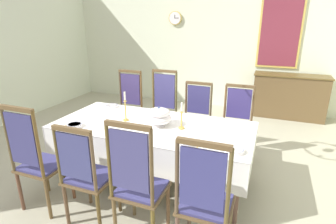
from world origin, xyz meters
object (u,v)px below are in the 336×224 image
object	(u,v)px
chair_south_a	(37,159)
framed_painting	(280,30)
bowl_near_right	(75,125)
chair_north_c	(196,117)
sideboard	(289,96)
dining_table	(153,130)
soup_tureen	(159,116)
chair_north_b	(162,110)
chair_south_c	(138,182)
candlestick_west	(125,109)
bowl_far_right	(234,150)
chair_north_d	(236,122)
candlestick_east	(182,119)
chair_south_d	(205,199)
chair_north_a	(128,106)
bowl_near_left	(188,143)
chair_south_b	(86,173)
spoon_primary	(199,145)
mounted_clock	(175,18)
spoon_secondary	(68,124)
bowl_far_left	(112,106)

from	to	relation	value
chair_south_a	framed_painting	bearing A→B (deg)	62.96
bowl_near_right	chair_north_c	bearing A→B (deg)	50.52
chair_south_a	sideboard	world-z (taller)	chair_south_a
dining_table	soup_tureen	distance (m)	0.21
chair_north_b	chair_south_c	world-z (taller)	chair_north_b
candlestick_west	bowl_far_right	size ratio (longest dim) A/B	2.01
chair_north_d	candlestick_east	size ratio (longest dim) A/B	3.42
chair_south_d	dining_table	bearing A→B (deg)	132.97
chair_north_d	chair_south_c	bearing A→B (deg)	72.37
dining_table	chair_north_c	bearing A→B (deg)	73.42
chair_north_a	bowl_far_right	distance (m)	2.32
dining_table	chair_north_a	xyz separation A→B (m)	(-0.88, 0.95, -0.08)
candlestick_east	bowl_near_left	distance (m)	0.44
dining_table	bowl_far_right	distance (m)	1.09
framed_painting	chair_north_a	bearing A→B (deg)	-132.19
chair_north_b	bowl_near_left	size ratio (longest dim) A/B	8.26
chair_north_c	candlestick_west	bearing A→B (deg)	55.52
soup_tureen	candlestick_east	distance (m)	0.28
soup_tureen	bowl_near_right	xyz separation A→B (m)	(-0.91, -0.40, -0.09)
candlestick_east	chair_south_b	bearing A→B (deg)	-124.18
framed_painting	chair_north_c	bearing A→B (deg)	-113.27
chair_south_b	bowl_near_right	bearing A→B (deg)	135.72
chair_south_b	bowl_near_left	xyz separation A→B (m)	(0.84, 0.56, 0.21)
chair_north_a	chair_south_d	xyz separation A→B (m)	(1.76, -1.89, -0.01)
chair_north_d	spoon_primary	size ratio (longest dim) A/B	6.10
candlestick_west	mounted_clock	distance (m)	3.59
chair_north_b	bowl_near_left	bearing A→B (deg)	122.16
dining_table	chair_north_b	distance (m)	0.99
chair_south_b	spoon_secondary	world-z (taller)	chair_south_b
chair_south_b	bowl_near_right	distance (m)	0.80
chair_north_a	bowl_far_right	size ratio (longest dim) A/B	6.36
candlestick_east	spoon_primary	xyz separation A→B (m)	(0.30, -0.35, -0.12)
chair_south_c	spoon_secondary	xyz separation A→B (m)	(-1.22, 0.57, 0.16)
chair_north_b	chair_south_d	distance (m)	2.22
framed_painting	bowl_near_left	bearing A→B (deg)	-101.55
chair_south_c	candlestick_east	world-z (taller)	chair_south_c
chair_south_c	chair_north_c	xyz separation A→B (m)	(-0.00, 1.89, -0.04)
bowl_near_right	bowl_far_right	bearing A→B (deg)	1.09
soup_tureen	bowl_near_left	distance (m)	0.62
chair_south_b	chair_north_d	xyz separation A→B (m)	(1.15, 1.88, 0.00)
chair_south_c	bowl_near_right	size ratio (longest dim) A/B	6.74
chair_south_d	bowl_far_left	world-z (taller)	chair_south_d
chair_north_b	bowl_far_right	xyz separation A→B (m)	(1.29, -1.32, 0.17)
mounted_clock	framed_painting	distance (m)	2.28
soup_tureen	bowl_far_left	world-z (taller)	soup_tureen
chair_south_a	spoon_secondary	distance (m)	0.60
chair_south_c	candlestick_east	bearing A→B (deg)	84.83
bowl_near_left	chair_north_d	bearing A→B (deg)	76.50
chair_south_c	spoon_secondary	size ratio (longest dim) A/B	6.75
candlestick_east	bowl_far_left	bearing A→B (deg)	161.33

